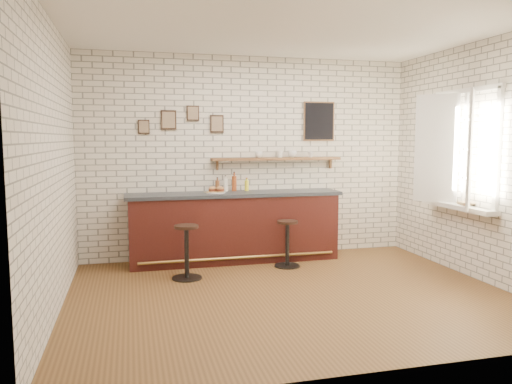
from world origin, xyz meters
TOP-DOWN VIEW (x-y plane):
  - ground at (0.00, 0.00)m, footprint 5.00×5.00m
  - bar_counter at (-0.30, 1.70)m, footprint 3.10×0.65m
  - sandwich_plate at (-0.57, 1.70)m, footprint 0.28×0.28m
  - ciabatta_sandwich at (-0.56, 1.70)m, footprint 0.25×0.17m
  - potato_chips at (-0.60, 1.70)m, footprint 0.27×0.18m
  - bitters_bottle_brown at (-0.52, 1.88)m, footprint 0.06×0.06m
  - bitters_bottle_white at (-0.40, 1.88)m, footprint 0.06×0.06m
  - bitters_bottle_amber at (-0.26, 1.88)m, footprint 0.07×0.07m
  - condiment_bottle_yellow at (-0.07, 1.88)m, footprint 0.06×0.06m
  - bar_stool_left at (-1.08, 0.93)m, footprint 0.39×0.39m
  - bar_stool_right at (0.35, 1.20)m, footprint 0.37×0.37m
  - wall_shelf at (0.40, 1.90)m, footprint 2.00×0.18m
  - shelf_cup_a at (0.12, 1.90)m, footprint 0.16×0.16m
  - shelf_cup_b at (0.45, 1.90)m, footprint 0.16×0.16m
  - shelf_cup_c at (0.65, 1.90)m, footprint 0.17×0.17m
  - shelf_cup_d at (0.94, 1.90)m, footprint 0.09×0.09m
  - back_wall_decor at (0.23, 1.98)m, footprint 2.96×0.02m
  - window_sill at (2.40, 0.30)m, footprint 0.20×1.35m
  - casement_window at (2.36, 0.30)m, footprint 0.40×1.30m
  - book_lower at (2.38, 0.24)m, footprint 0.21×0.25m
  - book_upper at (2.38, 0.23)m, footprint 0.24×0.28m

SIDE VIEW (x-z plane):
  - ground at x=0.00m, z-range 0.00..0.00m
  - bar_stool_right at x=0.35m, z-range 0.02..0.67m
  - bar_stool_left at x=-1.08m, z-range 0.02..0.72m
  - bar_counter at x=-0.30m, z-range 0.00..1.01m
  - window_sill at x=2.40m, z-range 0.87..0.93m
  - book_lower at x=2.38m, z-range 0.93..0.95m
  - book_upper at x=2.38m, z-range 0.95..0.97m
  - sandwich_plate at x=-0.57m, z-range 1.01..1.02m
  - potato_chips at x=-0.60m, z-range 1.02..1.02m
  - ciabatta_sandwich at x=-0.56m, z-range 1.02..1.10m
  - condiment_bottle_yellow at x=-0.07m, z-range 0.99..1.19m
  - bitters_bottle_brown at x=-0.52m, z-range 0.99..1.20m
  - bitters_bottle_white at x=-0.40m, z-range 0.99..1.22m
  - bitters_bottle_amber at x=-0.26m, z-range 0.98..1.27m
  - wall_shelf at x=0.40m, z-range 1.39..1.57m
  - shelf_cup_d at x=0.94m, z-range 1.50..1.58m
  - shelf_cup_a at x=0.12m, z-range 1.50..1.59m
  - shelf_cup_b at x=0.45m, z-range 1.50..1.60m
  - shelf_cup_c at x=0.65m, z-range 1.50..1.60m
  - casement_window at x=2.36m, z-range 0.87..2.43m
  - back_wall_decor at x=0.23m, z-range 1.77..2.33m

